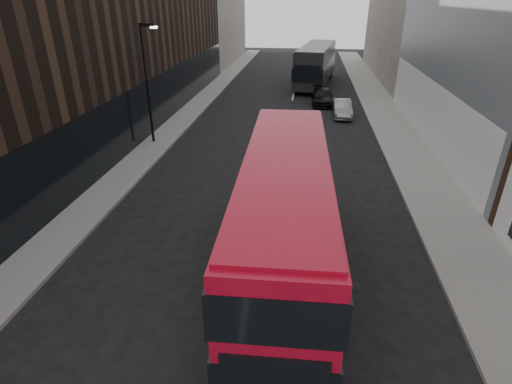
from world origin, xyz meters
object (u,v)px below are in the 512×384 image
(street_lamp, at_px, (147,77))
(grey_bus, at_px, (316,64))
(car_b, at_px, (342,108))
(car_c, at_px, (322,97))
(red_bus, at_px, (284,217))
(car_a, at_px, (288,163))

(street_lamp, bearing_deg, grey_bus, 63.01)
(street_lamp, relative_size, car_b, 1.84)
(car_c, bearing_deg, red_bus, -94.91)
(street_lamp, distance_m, grey_bus, 22.70)
(street_lamp, bearing_deg, car_c, 47.46)
(red_bus, height_order, car_c, red_bus)
(car_a, height_order, car_b, car_a)
(red_bus, distance_m, car_a, 8.70)
(car_c, bearing_deg, car_b, -70.00)
(street_lamp, distance_m, red_bus, 15.63)
(red_bus, height_order, car_b, red_bus)
(street_lamp, relative_size, car_c, 1.62)
(grey_bus, distance_m, car_c, 8.47)
(red_bus, bearing_deg, grey_bus, 86.23)
(street_lamp, bearing_deg, car_b, 33.05)
(car_a, relative_size, car_b, 1.19)
(car_b, relative_size, car_c, 0.88)
(car_b, bearing_deg, car_c, 109.58)
(red_bus, relative_size, car_c, 2.55)
(car_a, distance_m, car_b, 12.64)
(red_bus, height_order, car_a, red_bus)
(street_lamp, height_order, grey_bus, street_lamp)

